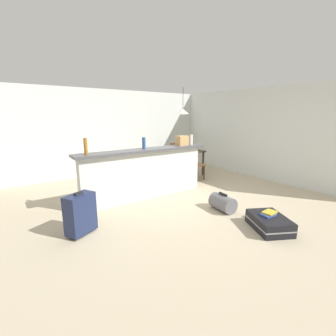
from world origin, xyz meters
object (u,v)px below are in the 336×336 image
at_px(dining_table, 183,154).
at_px(dining_chair_far_side, 174,155).
at_px(bottle_amber, 86,146).
at_px(bottle_white, 191,140).
at_px(grocery_bag, 182,141).
at_px(suitcase_upright_navy, 80,214).
at_px(pendant_lamp, 183,112).
at_px(book_stack, 269,214).
at_px(bottle_blue, 144,143).
at_px(dining_chair_near_partition, 194,161).
at_px(duffel_bag_grey, 223,203).
at_px(suitcase_flat_black, 269,223).

xyz_separation_m(dining_table, dining_chair_far_side, (0.10, 0.58, -0.13)).
xyz_separation_m(bottle_amber, bottle_white, (2.44, -0.05, -0.03)).
relative_size(bottle_white, dining_chair_far_side, 0.26).
height_order(bottle_amber, dining_table, bottle_amber).
xyz_separation_m(grocery_bag, suitcase_upright_navy, (-2.61, -0.83, -0.85)).
bearing_deg(grocery_bag, pendant_lamp, 50.70).
bearing_deg(suitcase_upright_navy, book_stack, -31.90).
height_order(bottle_blue, dining_table, bottle_blue).
height_order(dining_chair_near_partition, suitcase_upright_navy, dining_chair_near_partition).
height_order(bottle_blue, dining_chair_near_partition, bottle_blue).
xyz_separation_m(bottle_amber, book_stack, (2.08, -2.36, -0.98)).
relative_size(bottle_white, grocery_bag, 0.94).
bearing_deg(grocery_bag, suitcase_upright_navy, -162.41).
bearing_deg(dining_chair_far_side, bottle_blue, -141.38).
distance_m(bottle_white, pendant_lamp, 1.36).
xyz_separation_m(bottle_white, book_stack, (-0.36, -2.30, -0.95)).
bearing_deg(bottle_white, bottle_blue, 174.60).
xyz_separation_m(bottle_white, duffel_bag_grey, (-0.39, -1.39, -1.05)).
bearing_deg(bottle_amber, dining_chair_far_side, 27.17).
relative_size(dining_chair_near_partition, suitcase_flat_black, 1.05).
relative_size(bottle_amber, suitcase_flat_black, 0.34).
distance_m(dining_chair_far_side, book_stack, 4.17).
bearing_deg(dining_chair_far_side, bottle_white, -114.48).
bearing_deg(suitcase_flat_black, pendant_lamp, 74.18).
distance_m(dining_table, duffel_bag_grey, 2.78).
relative_size(bottle_blue, suitcase_flat_black, 0.27).
bearing_deg(dining_chair_near_partition, dining_table, 86.09).
height_order(dining_table, suitcase_flat_black, dining_table).
distance_m(bottle_blue, dining_table, 2.21).
height_order(bottle_white, dining_table, bottle_white).
bearing_deg(bottle_amber, grocery_bag, 0.30).
height_order(bottle_amber, bottle_blue, bottle_amber).
bearing_deg(suitcase_upright_navy, dining_chair_near_partition, 21.42).
distance_m(suitcase_flat_black, suitcase_upright_navy, 2.92).
bearing_deg(suitcase_upright_navy, bottle_white, 15.12).
relative_size(dining_table, book_stack, 3.88).
xyz_separation_m(bottle_blue, book_stack, (0.85, -2.42, -0.95)).
bearing_deg(pendant_lamp, bottle_amber, -161.88).
bearing_deg(dining_table, suitcase_flat_black, -106.92).
bearing_deg(bottle_amber, dining_chair_near_partition, 10.04).
xyz_separation_m(bottle_white, suitcase_upright_navy, (-2.83, -0.76, -0.87)).
bearing_deg(suitcase_upright_navy, dining_table, 28.28).
bearing_deg(grocery_bag, suitcase_flat_black, -93.76).
height_order(bottle_white, suitcase_flat_black, bottle_white).
relative_size(bottle_amber, bottle_blue, 1.25).
bearing_deg(dining_chair_far_side, bottle_amber, -152.83).
bearing_deg(bottle_amber, pendant_lamp, 18.12).
distance_m(bottle_amber, duffel_bag_grey, 2.72).
bearing_deg(dining_chair_far_side, grocery_bag, -121.18).
bearing_deg(bottle_white, dining_chair_near_partition, 42.91).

